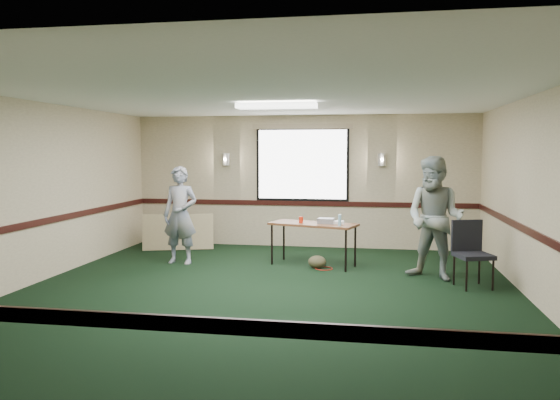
% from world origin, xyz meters
% --- Properties ---
extents(ground, '(8.00, 8.00, 0.00)m').
position_xyz_m(ground, '(0.00, 0.00, 0.00)').
color(ground, black).
rests_on(ground, ground).
extents(room_shell, '(8.00, 8.02, 8.00)m').
position_xyz_m(room_shell, '(0.00, 2.12, 1.58)').
color(room_shell, tan).
rests_on(room_shell, ground).
extents(folding_table, '(1.58, 0.99, 0.74)m').
position_xyz_m(folding_table, '(0.43, 2.14, 0.68)').
color(folding_table, brown).
rests_on(folding_table, ground).
extents(projector, '(0.29, 0.25, 0.09)m').
position_xyz_m(projector, '(0.65, 2.12, 0.78)').
color(projector, gray).
rests_on(projector, folding_table).
extents(game_console, '(0.21, 0.17, 0.05)m').
position_xyz_m(game_console, '(0.86, 2.11, 0.76)').
color(game_console, white).
rests_on(game_console, folding_table).
extents(red_cup, '(0.07, 0.07, 0.11)m').
position_xyz_m(red_cup, '(0.22, 2.13, 0.79)').
color(red_cup, red).
rests_on(red_cup, folding_table).
extents(water_bottle, '(0.06, 0.06, 0.19)m').
position_xyz_m(water_bottle, '(0.90, 1.87, 0.83)').
color(water_bottle, '#80B9D1').
rests_on(water_bottle, folding_table).
extents(duffel_bag, '(0.37, 0.33, 0.21)m').
position_xyz_m(duffel_bag, '(0.53, 1.93, 0.11)').
color(duffel_bag, '#4E432C').
rests_on(duffel_bag, ground).
extents(cable_coil, '(0.34, 0.34, 0.01)m').
position_xyz_m(cable_coil, '(0.64, 1.89, 0.01)').
color(cable_coil, red).
rests_on(cable_coil, ground).
extents(folded_table, '(1.39, 0.61, 0.71)m').
position_xyz_m(folded_table, '(-2.40, 3.21, 0.36)').
color(folded_table, tan).
rests_on(folded_table, ground).
extents(conference_chair, '(0.59, 0.60, 0.96)m').
position_xyz_m(conference_chair, '(2.85, 1.08, 0.56)').
color(conference_chair, black).
rests_on(conference_chair, ground).
extents(person_left, '(0.65, 0.46, 1.71)m').
position_xyz_m(person_left, '(-1.88, 1.94, 0.85)').
color(person_left, '#3E5489').
rests_on(person_left, ground).
extents(person_right, '(1.15, 1.07, 1.89)m').
position_xyz_m(person_right, '(2.37, 1.44, 0.94)').
color(person_right, '#789BBB').
rests_on(person_right, ground).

